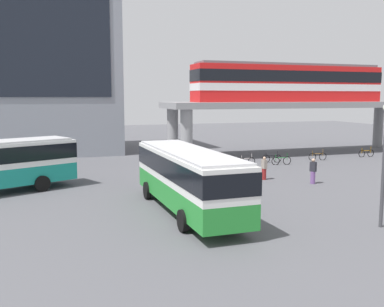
# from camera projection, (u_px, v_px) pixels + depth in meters

# --- Properties ---
(ground_plane) EXTENTS (120.00, 120.00, 0.00)m
(ground_plane) POSITION_uv_depth(u_px,v_px,m) (154.00, 179.00, 31.61)
(ground_plane) COLOR #515156
(elevated_platform) EXTENTS (27.64, 6.04, 5.37)m
(elevated_platform) POSITION_uv_depth(u_px,v_px,m) (296.00, 110.00, 45.07)
(elevated_platform) COLOR gray
(elevated_platform) RESTS_ON ground_plane
(train) EXTENTS (20.49, 2.96, 3.84)m
(train) POSITION_uv_depth(u_px,v_px,m) (289.00, 82.00, 44.44)
(train) COLOR red
(train) RESTS_ON elevated_platform
(bus_main) EXTENTS (2.87, 11.07, 3.22)m
(bus_main) POSITION_uv_depth(u_px,v_px,m) (187.00, 174.00, 22.19)
(bus_main) COLOR #268C33
(bus_main) RESTS_ON ground_plane
(bicycle_silver) EXTENTS (1.78, 0.34, 1.04)m
(bicycle_silver) POSITION_uv_depth(u_px,v_px,m) (247.00, 162.00, 37.49)
(bicycle_silver) COLOR black
(bicycle_silver) RESTS_ON ground_plane
(bicycle_orange) EXTENTS (1.79, 0.10, 1.04)m
(bicycle_orange) POSITION_uv_depth(u_px,v_px,m) (366.00, 153.00, 42.96)
(bicycle_orange) COLOR black
(bicycle_orange) RESTS_ON ground_plane
(bicycle_black) EXTENTS (1.76, 0.45, 1.04)m
(bicycle_black) POSITION_uv_depth(u_px,v_px,m) (272.00, 159.00, 39.30)
(bicycle_black) COLOR black
(bicycle_black) RESTS_ON ground_plane
(bicycle_green) EXTENTS (1.78, 0.32, 1.04)m
(bicycle_green) POSITION_uv_depth(u_px,v_px,m) (281.00, 161.00, 38.01)
(bicycle_green) COLOR black
(bicycle_green) RESTS_ON ground_plane
(bicycle_brown) EXTENTS (1.78, 0.28, 1.04)m
(bicycle_brown) POSITION_uv_depth(u_px,v_px,m) (318.00, 156.00, 40.69)
(bicycle_brown) COLOR black
(bicycle_brown) RESTS_ON ground_plane
(pedestrian_by_bike_rack) EXTENTS (0.41, 0.47, 1.74)m
(pedestrian_by_bike_rack) POSITION_uv_depth(u_px,v_px,m) (313.00, 172.00, 29.65)
(pedestrian_by_bike_rack) COLOR #724C8C
(pedestrian_by_bike_rack) RESTS_ON ground_plane
(pedestrian_walking_across) EXTENTS (0.32, 0.43, 1.66)m
(pedestrian_walking_across) POSITION_uv_depth(u_px,v_px,m) (264.00, 169.00, 31.10)
(pedestrian_walking_across) COLOR maroon
(pedestrian_walking_across) RESTS_ON ground_plane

